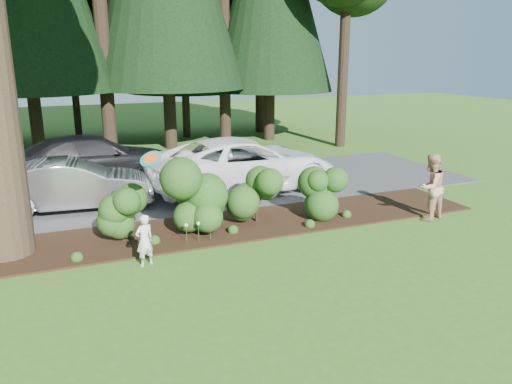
% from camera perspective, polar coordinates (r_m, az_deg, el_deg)
% --- Properties ---
extents(ground, '(80.00, 80.00, 0.00)m').
position_cam_1_polar(ground, '(10.37, -1.24, -10.16)').
color(ground, '#3A5D1A').
rests_on(ground, ground).
extents(mulch_bed, '(16.00, 2.50, 0.05)m').
position_cam_1_polar(mulch_bed, '(13.21, -6.31, -4.35)').
color(mulch_bed, black).
rests_on(mulch_bed, ground).
extents(driveway, '(22.00, 6.00, 0.03)m').
position_cam_1_polar(driveway, '(17.16, -10.23, 0.13)').
color(driveway, '#38383A').
rests_on(driveway, ground).
extents(shrub_row, '(6.53, 1.60, 1.61)m').
position_cam_1_polar(shrub_row, '(13.09, -3.03, -0.86)').
color(shrub_row, '#1F4916').
rests_on(shrub_row, ground).
extents(lily_cluster, '(0.69, 0.09, 0.57)m').
position_cam_1_polar(lily_cluster, '(12.21, -6.62, -3.70)').
color(lily_cluster, '#1F4916').
rests_on(lily_cluster, ground).
extents(car_silver_wagon, '(4.65, 1.97, 1.49)m').
position_cam_1_polar(car_silver_wagon, '(15.62, -20.19, 0.77)').
color(car_silver_wagon, silver).
rests_on(car_silver_wagon, driveway).
extents(car_white_suv, '(6.64, 3.48, 1.78)m').
position_cam_1_polar(car_white_suv, '(16.76, -1.45, 3.19)').
color(car_white_suv, white).
rests_on(car_white_suv, driveway).
extents(car_dark_suv, '(5.96, 2.91, 1.67)m').
position_cam_1_polar(car_dark_suv, '(18.91, -18.05, 3.67)').
color(car_dark_suv, black).
rests_on(car_dark_suv, driveway).
extents(child, '(0.50, 0.42, 1.17)m').
position_cam_1_polar(child, '(11.14, -12.61, -5.41)').
color(child, silver).
rests_on(child, ground).
extents(adult, '(1.06, 0.92, 1.87)m').
position_cam_1_polar(adult, '(14.63, 19.31, 0.54)').
color(adult, '#B43C18').
rests_on(adult, ground).
extents(frisbee, '(0.52, 0.46, 0.39)m').
position_cam_1_polar(frisbee, '(10.90, -11.95, 3.76)').
color(frisbee, '#177D80').
rests_on(frisbee, ground).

